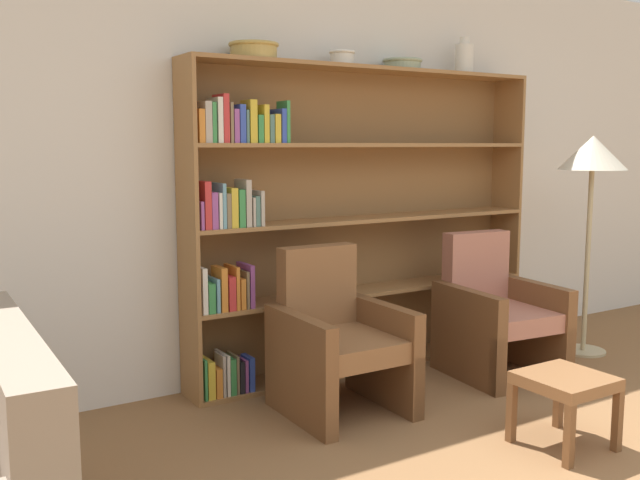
% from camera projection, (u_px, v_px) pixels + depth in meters
% --- Properties ---
extents(wall_back, '(12.00, 0.06, 2.75)m').
position_uv_depth(wall_back, '(343.00, 165.00, 4.85)').
color(wall_back, silver).
rests_on(wall_back, ground).
extents(bookshelf, '(2.60, 0.30, 2.01)m').
position_uv_depth(bookshelf, '(340.00, 221.00, 4.69)').
color(bookshelf, olive).
rests_on(bookshelf, ground).
extents(bowl_copper, '(0.30, 0.30, 0.10)m').
position_uv_depth(bowl_copper, '(254.00, 50.00, 4.19)').
color(bowl_copper, tan).
rests_on(bowl_copper, bookshelf).
extents(bowl_sage, '(0.17, 0.17, 0.09)m').
position_uv_depth(bowl_sage, '(342.00, 57.00, 4.52)').
color(bowl_sage, silver).
rests_on(bowl_sage, bookshelf).
extents(bowl_cream, '(0.27, 0.27, 0.07)m').
position_uv_depth(bowl_cream, '(402.00, 64.00, 4.78)').
color(bowl_cream, gray).
rests_on(bowl_cream, bookshelf).
extents(vase_tall, '(0.13, 0.13, 0.26)m').
position_uv_depth(vase_tall, '(464.00, 58.00, 5.06)').
color(vase_tall, silver).
rests_on(vase_tall, bookshelf).
extents(armchair_leather, '(0.65, 0.69, 0.92)m').
position_uv_depth(armchair_leather, '(337.00, 342.00, 4.06)').
color(armchair_leather, brown).
rests_on(armchair_leather, ground).
extents(armchair_cushioned, '(0.70, 0.74, 0.92)m').
position_uv_depth(armchair_cushioned, '(496.00, 314.00, 4.72)').
color(armchair_cushioned, brown).
rests_on(armchair_cushioned, ground).
extents(floor_lamp, '(0.48, 0.48, 1.57)m').
position_uv_depth(floor_lamp, '(592.00, 162.00, 5.05)').
color(floor_lamp, tan).
rests_on(floor_lamp, ground).
extents(footstool, '(0.40, 0.40, 0.37)m').
position_uv_depth(footstool, '(565.00, 387.00, 3.56)').
color(footstool, brown).
rests_on(footstool, ground).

